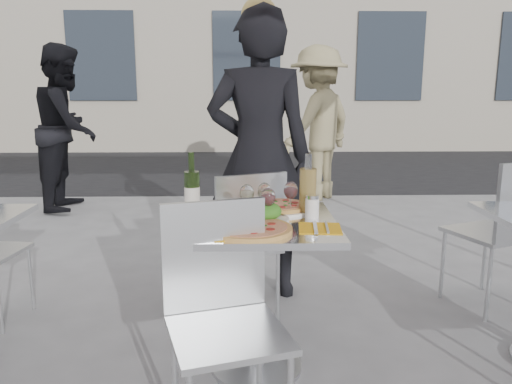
{
  "coord_description": "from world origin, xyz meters",
  "views": [
    {
      "loc": [
        -0.06,
        -2.21,
        1.34
      ],
      "look_at": [
        0.0,
        0.15,
        0.85
      ],
      "focal_mm": 35.0,
      "sensor_mm": 36.0,
      "label": 1
    }
  ],
  "objects_px": {
    "wineglass_white_a": "(247,194)",
    "wineglass_red_a": "(268,199)",
    "sugar_shaker": "(312,206)",
    "wineglass_white_b": "(265,193)",
    "pedestrian_a": "(67,128)",
    "woman_diner": "(259,156)",
    "pizza_far": "(280,207)",
    "napkin_right": "(320,228)",
    "wine_bottle": "(192,189)",
    "carafe": "(308,190)",
    "chair_far": "(244,236)",
    "salad_plate": "(265,213)",
    "pedestrian_b": "(318,124)",
    "wineglass_red_b": "(291,191)",
    "chair_near": "(222,302)",
    "napkin_left": "(202,235)",
    "side_chair_rfar": "(505,223)",
    "pizza_near": "(250,229)",
    "main_table": "(257,263)"
  },
  "relations": [
    {
      "from": "wineglass_white_a",
      "to": "wineglass_red_a",
      "type": "relative_size",
      "value": 1.0
    },
    {
      "from": "sugar_shaker",
      "to": "wineglass_white_b",
      "type": "bearing_deg",
      "value": 166.89
    },
    {
      "from": "pedestrian_a",
      "to": "wineglass_white_b",
      "type": "distance_m",
      "value": 3.94
    },
    {
      "from": "woman_diner",
      "to": "sugar_shaker",
      "type": "distance_m",
      "value": 0.94
    },
    {
      "from": "pizza_far",
      "to": "napkin_right",
      "type": "relative_size",
      "value": 1.56
    },
    {
      "from": "pizza_far",
      "to": "wine_bottle",
      "type": "height_order",
      "value": "wine_bottle"
    },
    {
      "from": "carafe",
      "to": "chair_far",
      "type": "bearing_deg",
      "value": 130.46
    },
    {
      "from": "woman_diner",
      "to": "carafe",
      "type": "height_order",
      "value": "woman_diner"
    },
    {
      "from": "salad_plate",
      "to": "wineglass_red_a",
      "type": "xyz_separation_m",
      "value": [
        0.01,
        -0.03,
        0.07
      ]
    },
    {
      "from": "wineglass_white_b",
      "to": "wineglass_red_a",
      "type": "relative_size",
      "value": 1.0
    },
    {
      "from": "pedestrian_b",
      "to": "chair_far",
      "type": "bearing_deg",
      "value": 27.5
    },
    {
      "from": "sugar_shaker",
      "to": "wineglass_white_a",
      "type": "xyz_separation_m",
      "value": [
        -0.3,
        0.01,
        0.06
      ]
    },
    {
      "from": "wineglass_red_b",
      "to": "napkin_right",
      "type": "xyz_separation_m",
      "value": [
        0.1,
        -0.27,
        -0.11
      ]
    },
    {
      "from": "pedestrian_b",
      "to": "sugar_shaker",
      "type": "xyz_separation_m",
      "value": [
        -0.58,
        -3.81,
        -0.12
      ]
    },
    {
      "from": "wineglass_red_a",
      "to": "napkin_right",
      "type": "distance_m",
      "value": 0.27
    },
    {
      "from": "chair_near",
      "to": "wineglass_red_a",
      "type": "bearing_deg",
      "value": 46.93
    },
    {
      "from": "pizza_far",
      "to": "napkin_left",
      "type": "bearing_deg",
      "value": -128.85
    },
    {
      "from": "sugar_shaker",
      "to": "wine_bottle",
      "type": "bearing_deg",
      "value": 168.13
    },
    {
      "from": "chair_far",
      "to": "salad_plate",
      "type": "distance_m",
      "value": 0.56
    },
    {
      "from": "side_chair_rfar",
      "to": "pizza_far",
      "type": "bearing_deg",
      "value": -4.5
    },
    {
      "from": "pedestrian_a",
      "to": "wineglass_red_b",
      "type": "distance_m",
      "value": 3.98
    },
    {
      "from": "chair_near",
      "to": "pizza_far",
      "type": "bearing_deg",
      "value": 50.08
    },
    {
      "from": "pedestrian_a",
      "to": "sugar_shaker",
      "type": "relative_size",
      "value": 17.06
    },
    {
      "from": "chair_far",
      "to": "pedestrian_b",
      "type": "distance_m",
      "value": 3.52
    },
    {
      "from": "pedestrian_a",
      "to": "chair_far",
      "type": "bearing_deg",
      "value": -148.99
    },
    {
      "from": "pedestrian_b",
      "to": "wine_bottle",
      "type": "bearing_deg",
      "value": 25.13
    },
    {
      "from": "chair_far",
      "to": "pizza_near",
      "type": "xyz_separation_m",
      "value": [
        0.03,
        -0.66,
        0.23
      ]
    },
    {
      "from": "carafe",
      "to": "wineglass_white_b",
      "type": "distance_m",
      "value": 0.21
    },
    {
      "from": "side_chair_rfar",
      "to": "salad_plate",
      "type": "height_order",
      "value": "side_chair_rfar"
    },
    {
      "from": "side_chair_rfar",
      "to": "pedestrian_b",
      "type": "distance_m",
      "value": 3.32
    },
    {
      "from": "woman_diner",
      "to": "wineglass_red_a",
      "type": "relative_size",
      "value": 11.66
    },
    {
      "from": "side_chair_rfar",
      "to": "carafe",
      "type": "distance_m",
      "value": 1.38
    },
    {
      "from": "chair_far",
      "to": "napkin_right",
      "type": "height_order",
      "value": "chair_far"
    },
    {
      "from": "side_chair_rfar",
      "to": "napkin_right",
      "type": "bearing_deg",
      "value": 10.13
    },
    {
      "from": "pedestrian_a",
      "to": "salad_plate",
      "type": "bearing_deg",
      "value": -151.66
    },
    {
      "from": "chair_far",
      "to": "pedestrian_a",
      "type": "xyz_separation_m",
      "value": [
        -1.98,
        2.96,
        0.38
      ]
    },
    {
      "from": "chair_far",
      "to": "wineglass_red_a",
      "type": "xyz_separation_m",
      "value": [
        0.11,
        -0.51,
        0.33
      ]
    },
    {
      "from": "wineglass_white_a",
      "to": "napkin_right",
      "type": "xyz_separation_m",
      "value": [
        0.31,
        -0.2,
        -0.11
      ]
    },
    {
      "from": "pizza_far",
      "to": "napkin_right",
      "type": "height_order",
      "value": "pizza_far"
    },
    {
      "from": "wineglass_white_a",
      "to": "main_table",
      "type": "bearing_deg",
      "value": -48.96
    },
    {
      "from": "pedestrian_a",
      "to": "wineglass_white_a",
      "type": "relative_size",
      "value": 11.59
    },
    {
      "from": "side_chair_rfar",
      "to": "main_table",
      "type": "bearing_deg",
      "value": 0.54
    },
    {
      "from": "pedestrian_a",
      "to": "wineglass_red_a",
      "type": "bearing_deg",
      "value": -151.73
    },
    {
      "from": "sugar_shaker",
      "to": "wineglass_white_b",
      "type": "xyz_separation_m",
      "value": [
        -0.22,
        0.05,
        0.06
      ]
    },
    {
      "from": "pizza_far",
      "to": "wineglass_white_a",
      "type": "relative_size",
      "value": 1.98
    },
    {
      "from": "wineglass_white_a",
      "to": "wine_bottle",
      "type": "bearing_deg",
      "value": 158.04
    },
    {
      "from": "salad_plate",
      "to": "sugar_shaker",
      "type": "height_order",
      "value": "sugar_shaker"
    },
    {
      "from": "wine_bottle",
      "to": "wineglass_white_a",
      "type": "height_order",
      "value": "wine_bottle"
    },
    {
      "from": "wine_bottle",
      "to": "wineglass_white_b",
      "type": "bearing_deg",
      "value": -11.09
    },
    {
      "from": "salad_plate",
      "to": "wineglass_white_a",
      "type": "relative_size",
      "value": 1.4
    }
  ]
}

